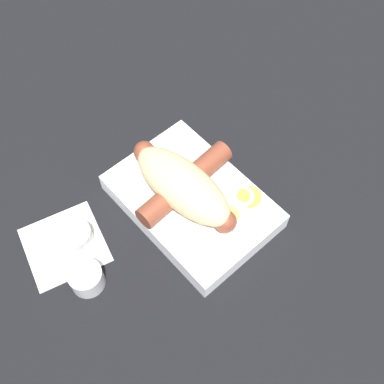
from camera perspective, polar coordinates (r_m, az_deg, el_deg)
ground_plane at (r=0.68m, az=0.00°, el=-1.77°), size 3.00×3.00×0.00m
food_tray at (r=0.66m, az=0.00°, el=-1.13°), size 0.22×0.15×0.03m
bread_roll at (r=0.63m, az=-1.12°, el=0.82°), size 0.16×0.08×0.05m
sausage at (r=0.64m, az=-0.98°, el=0.91°), size 0.19×0.16×0.03m
pickled_veggies at (r=0.65m, az=5.67°, el=-1.34°), size 0.05×0.08×0.01m
napkin at (r=0.67m, az=-14.87°, el=-6.07°), size 0.12×0.12×0.00m
condiment_cup_near at (r=0.66m, az=-13.56°, el=-5.31°), size 0.04×0.04×0.03m
condiment_cup_far at (r=0.63m, az=-12.37°, el=-10.00°), size 0.04×0.04×0.03m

